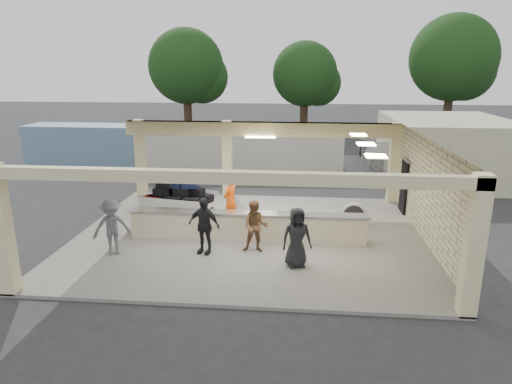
# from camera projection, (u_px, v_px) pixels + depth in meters

# --- Properties ---
(ground) EXTENTS (120.00, 120.00, 0.00)m
(ground) POSITION_uv_depth(u_px,v_px,m) (249.00, 237.00, 16.18)
(ground) COLOR #262629
(ground) RESTS_ON ground
(pavilion) EXTENTS (12.01, 10.00, 3.55)m
(pavilion) POSITION_uv_depth(u_px,v_px,m) (257.00, 195.00, 16.43)
(pavilion) COLOR slate
(pavilion) RESTS_ON ground
(baggage_counter) EXTENTS (8.20, 0.58, 0.98)m
(baggage_counter) POSITION_uv_depth(u_px,v_px,m) (247.00, 226.00, 15.54)
(baggage_counter) COLOR beige
(baggage_counter) RESTS_ON pavilion
(luggage_cart) EXTENTS (2.85, 2.06, 1.52)m
(luggage_cart) POSITION_uv_depth(u_px,v_px,m) (178.00, 197.00, 17.62)
(luggage_cart) COLOR silver
(luggage_cart) RESTS_ON pavilion
(drum_fan) EXTENTS (0.87, 0.47, 0.93)m
(drum_fan) POSITION_uv_depth(u_px,v_px,m) (354.00, 215.00, 16.70)
(drum_fan) COLOR silver
(drum_fan) RESTS_ON pavilion
(baggage_handler) EXTENTS (0.62, 0.79, 1.91)m
(baggage_handler) POSITION_uv_depth(u_px,v_px,m) (230.00, 201.00, 16.82)
(baggage_handler) COLOR #E84E0C
(baggage_handler) RESTS_ON pavilion
(passenger_a) EXTENTS (0.82, 0.37, 1.68)m
(passenger_a) POSITION_uv_depth(u_px,v_px,m) (255.00, 227.00, 14.44)
(passenger_a) COLOR brown
(passenger_a) RESTS_ON pavilion
(passenger_b) EXTENTS (1.14, 0.68, 1.83)m
(passenger_b) POSITION_uv_depth(u_px,v_px,m) (204.00, 225.00, 14.32)
(passenger_b) COLOR black
(passenger_b) RESTS_ON pavilion
(passenger_c) EXTENTS (1.23, 0.85, 1.80)m
(passenger_c) POSITION_uv_depth(u_px,v_px,m) (112.00, 227.00, 14.23)
(passenger_c) COLOR #545459
(passenger_c) RESTS_ON pavilion
(passenger_d) EXTENTS (0.95, 0.59, 1.81)m
(passenger_d) POSITION_uv_depth(u_px,v_px,m) (297.00, 237.00, 13.36)
(passenger_d) COLOR black
(passenger_d) RESTS_ON pavilion
(car_white_a) EXTENTS (5.48, 3.21, 1.48)m
(car_white_a) POSITION_uv_depth(u_px,v_px,m) (412.00, 156.00, 26.73)
(car_white_a) COLOR silver
(car_white_a) RESTS_ON ground
(car_white_b) EXTENTS (4.97, 3.11, 1.47)m
(car_white_b) POSITION_uv_depth(u_px,v_px,m) (455.00, 155.00, 27.12)
(car_white_b) COLOR silver
(car_white_b) RESTS_ON ground
(car_dark) EXTENTS (4.07, 2.54, 1.28)m
(car_dark) POSITION_uv_depth(u_px,v_px,m) (392.00, 151.00, 29.13)
(car_dark) COLOR black
(car_dark) RESTS_ON ground
(container_white) EXTENTS (11.38, 3.00, 2.44)m
(container_white) POSITION_uv_depth(u_px,v_px,m) (242.00, 150.00, 26.12)
(container_white) COLOR beige
(container_white) RESTS_ON ground
(container_blue) EXTENTS (9.49, 2.37, 2.46)m
(container_blue) POSITION_uv_depth(u_px,v_px,m) (107.00, 146.00, 27.43)
(container_blue) COLOR #6588A1
(container_blue) RESTS_ON ground
(fence) EXTENTS (12.06, 0.06, 2.03)m
(fence) POSITION_uv_depth(u_px,v_px,m) (480.00, 162.00, 23.51)
(fence) COLOR gray
(fence) RESTS_ON ground
(tree_left) EXTENTS (6.60, 6.30, 9.00)m
(tree_left) POSITION_uv_depth(u_px,v_px,m) (190.00, 69.00, 38.58)
(tree_left) COLOR #382619
(tree_left) RESTS_ON ground
(tree_mid) EXTENTS (6.00, 5.60, 8.00)m
(tree_mid) POSITION_uv_depth(u_px,v_px,m) (308.00, 77.00, 39.73)
(tree_mid) COLOR #382619
(tree_mid) RESTS_ON ground
(tree_right) EXTENTS (7.20, 7.00, 10.00)m
(tree_right) POSITION_uv_depth(u_px,v_px,m) (456.00, 62.00, 37.32)
(tree_right) COLOR #382619
(tree_right) RESTS_ON ground
(adjacent_building) EXTENTS (6.00, 8.00, 3.20)m
(adjacent_building) POSITION_uv_depth(u_px,v_px,m) (445.00, 148.00, 24.46)
(adjacent_building) COLOR beige
(adjacent_building) RESTS_ON ground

